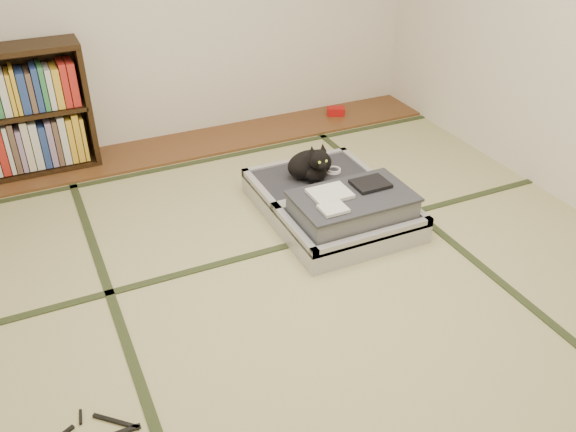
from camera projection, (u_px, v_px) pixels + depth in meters
name	position (u px, v px, depth m)	size (l,w,h in m)	color
floor	(306.00, 287.00, 3.37)	(4.50, 4.50, 0.00)	#CDC588
wood_strip	(196.00, 144.00, 4.90)	(4.00, 0.50, 0.02)	brown
red_item	(336.00, 111.00, 5.36)	(0.15, 0.09, 0.07)	#B00F0E
room_shell	(312.00, 17.00, 2.59)	(4.50, 4.50, 4.50)	white
tatami_borders	(271.00, 240.00, 3.75)	(4.00, 4.50, 0.01)	#2D381E
suitcase	(334.00, 204.00, 3.90)	(0.81, 1.08, 0.32)	#A8A8AD
cat	(312.00, 165.00, 4.04)	(0.36, 0.36, 0.29)	black
cable_coil	(333.00, 170.00, 4.18)	(0.11, 0.11, 0.03)	white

